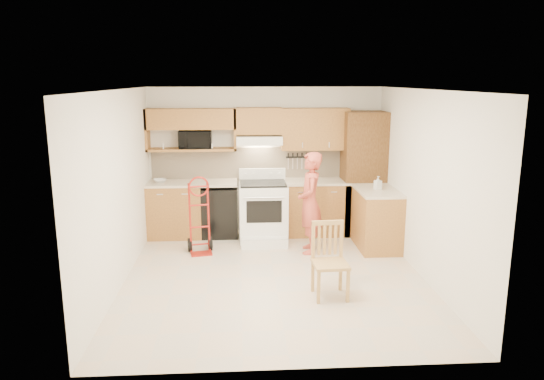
{
  "coord_description": "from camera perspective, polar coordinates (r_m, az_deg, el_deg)",
  "views": [
    {
      "loc": [
        -0.44,
        -6.46,
        2.64
      ],
      "look_at": [
        0.0,
        0.5,
        1.1
      ],
      "focal_mm": 33.52,
      "sensor_mm": 36.0,
      "label": 1
    }
  ],
  "objects": [
    {
      "name": "upper_cab_center",
      "position": [
        8.58,
        -1.48,
        7.76
      ],
      "size": [
        0.76,
        0.33,
        0.44
      ],
      "primitive_type": "cube",
      "color": "#B07830",
      "rests_on": "wall_back"
    },
    {
      "name": "lower_cab_right",
      "position": [
        8.78,
        4.81,
        -2.04
      ],
      "size": [
        1.14,
        0.6,
        0.9
      ],
      "primitive_type": "cube",
      "color": "#B07830",
      "rests_on": "ground"
    },
    {
      "name": "countertop_right",
      "position": [
        8.68,
        4.87,
        0.97
      ],
      "size": [
        1.14,
        0.63,
        0.04
      ],
      "primitive_type": "cube",
      "color": "beige",
      "rests_on": "lower_cab_right"
    },
    {
      "name": "pantry_tall",
      "position": [
        8.81,
        10.17,
        1.85
      ],
      "size": [
        0.7,
        0.6,
        2.1
      ],
      "primitive_type": "cube",
      "color": "brown",
      "rests_on": "ground"
    },
    {
      "name": "soap_bottle",
      "position": [
        8.09,
        11.81,
        0.8
      ],
      "size": [
        0.12,
        0.12,
        0.21
      ],
      "primitive_type": "imported",
      "rotation": [
        0.0,
        0.0,
        0.36
      ],
      "color": "white",
      "rests_on": "countertop_return"
    },
    {
      "name": "wall_right",
      "position": [
        7.05,
        16.8,
        0.54
      ],
      "size": [
        0.02,
        4.5,
        2.5
      ],
      "primitive_type": "cube",
      "color": "white",
      "rests_on": "ground"
    },
    {
      "name": "knife_strip",
      "position": [
        8.84,
        2.87,
        3.31
      ],
      "size": [
        0.4,
        0.05,
        0.29
      ],
      "primitive_type": null,
      "color": "black",
      "rests_on": "backsplash"
    },
    {
      "name": "range",
      "position": [
        8.33,
        -0.98,
        -1.91
      ],
      "size": [
        0.78,
        1.03,
        1.15
      ],
      "primitive_type": null,
      "color": "white",
      "rests_on": "ground"
    },
    {
      "name": "upper_cab_right",
      "position": [
        8.68,
        4.84,
        6.85
      ],
      "size": [
        1.14,
        0.33,
        0.7
      ],
      "primitive_type": "cube",
      "color": "#B07830",
      "rests_on": "wall_back"
    },
    {
      "name": "person",
      "position": [
        7.75,
        4.29,
        -1.46
      ],
      "size": [
        0.4,
        0.59,
        1.56
      ],
      "primitive_type": "imported",
      "rotation": [
        0.0,
        0.0,
        -1.62
      ],
      "color": "#BA4938",
      "rests_on": "ground"
    },
    {
      "name": "backsplash",
      "position": [
        8.83,
        -0.71,
        3.05
      ],
      "size": [
        3.92,
        0.03,
        0.55
      ],
      "primitive_type": "cube",
      "color": "beige",
      "rests_on": "wall_back"
    },
    {
      "name": "wall_front",
      "position": [
        4.45,
        2.26,
        -5.75
      ],
      "size": [
        4.0,
        0.02,
        2.5
      ],
      "primitive_type": "cube",
      "color": "white",
      "rests_on": "ground"
    },
    {
      "name": "countertop_return",
      "position": [
        8.09,
        11.8,
        -0.09
      ],
      "size": [
        0.63,
        1.0,
        0.04
      ],
      "primitive_type": "cube",
      "color": "beige",
      "rests_on": "cab_return_right"
    },
    {
      "name": "dining_chair",
      "position": [
        6.27,
        6.57,
        -7.95
      ],
      "size": [
        0.44,
        0.48,
        0.92
      ],
      "primitive_type": null,
      "rotation": [
        0.0,
        0.0,
        0.06
      ],
      "color": "#B4814B",
      "rests_on": "ground"
    },
    {
      "name": "upper_shelf_mw",
      "position": [
        8.66,
        -8.98,
        4.53
      ],
      "size": [
        1.5,
        0.33,
        0.04
      ],
      "primitive_type": "cube",
      "color": "#B07830",
      "rests_on": "wall_back"
    },
    {
      "name": "hand_truck",
      "position": [
        7.83,
        -8.11,
        -3.24
      ],
      "size": [
        0.49,
        0.46,
        1.08
      ],
      "primitive_type": null,
      "rotation": [
        0.0,
        0.0,
        0.18
      ],
      "color": "#A31E14",
      "rests_on": "ground"
    },
    {
      "name": "wall_back",
      "position": [
        8.84,
        -0.72,
        3.4
      ],
      "size": [
        4.0,
        0.02,
        2.5
      ],
      "primitive_type": "cube",
      "color": "white",
      "rests_on": "ground"
    },
    {
      "name": "countertop_left",
      "position": [
        8.62,
        -8.94,
        0.79
      ],
      "size": [
        1.5,
        0.63,
        0.04
      ],
      "primitive_type": "cube",
      "color": "beige",
      "rests_on": "lower_cab_left"
    },
    {
      "name": "ceiling",
      "position": [
        6.48,
        0.29,
        11.3
      ],
      "size": [
        4.0,
        4.5,
        0.02
      ],
      "primitive_type": "cube",
      "color": "white",
      "rests_on": "ground"
    },
    {
      "name": "lower_cab_left",
      "position": [
        8.76,
        -10.79,
        -2.25
      ],
      "size": [
        0.9,
        0.6,
        0.9
      ],
      "primitive_type": "cube",
      "color": "#B07830",
      "rests_on": "ground"
    },
    {
      "name": "floor",
      "position": [
        7.0,
        0.26,
        -9.8
      ],
      "size": [
        4.0,
        4.5,
        0.02
      ],
      "primitive_type": "cube",
      "color": "beige",
      "rests_on": "ground"
    },
    {
      "name": "cab_return_right",
      "position": [
        8.2,
        11.66,
        -3.3
      ],
      "size": [
        0.6,
        1.0,
        0.9
      ],
      "primitive_type": "cube",
      "color": "#B07830",
      "rests_on": "ground"
    },
    {
      "name": "range_hood",
      "position": [
        8.55,
        -1.46,
        5.65
      ],
      "size": [
        0.76,
        0.46,
        0.14
      ],
      "primitive_type": "cube",
      "color": "white",
      "rests_on": "wall_back"
    },
    {
      "name": "dishwasher",
      "position": [
        8.71,
        -5.87,
        -2.36
      ],
      "size": [
        0.6,
        0.6,
        0.85
      ],
      "primitive_type": "cube",
      "color": "black",
      "rests_on": "ground"
    },
    {
      "name": "bowl",
      "position": [
        8.68,
        -12.46,
        1.03
      ],
      "size": [
        0.28,
        0.28,
        0.05
      ],
      "primitive_type": "imported",
      "rotation": [
        0.0,
        0.0,
        0.38
      ],
      "color": "white",
      "rests_on": "countertop_left"
    },
    {
      "name": "wall_left",
      "position": [
        6.79,
        -16.9,
        0.1
      ],
      "size": [
        0.02,
        4.5,
        2.5
      ],
      "primitive_type": "cube",
      "color": "white",
      "rests_on": "ground"
    },
    {
      "name": "upper_cab_left",
      "position": [
        8.61,
        -9.09,
        7.89
      ],
      "size": [
        1.5,
        0.33,
        0.34
      ],
      "primitive_type": "cube",
      "color": "#B07830",
      "rests_on": "wall_back"
    },
    {
      "name": "microwave",
      "position": [
        8.64,
        -8.61,
        5.66
      ],
      "size": [
        0.55,
        0.37,
        0.3
      ],
      "primitive_type": "imported",
      "rotation": [
        0.0,
        0.0,
        0.01
      ],
      "color": "black",
      "rests_on": "upper_shelf_mw"
    }
  ]
}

